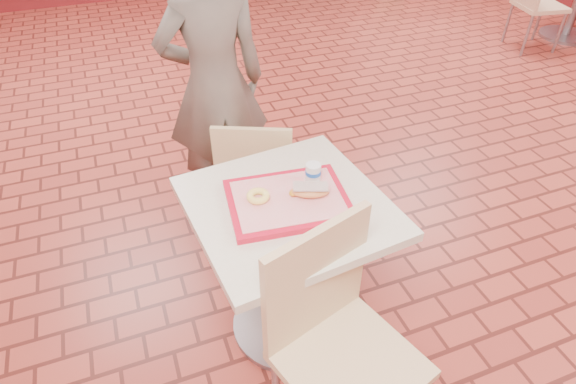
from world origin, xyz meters
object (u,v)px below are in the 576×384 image
object	(u,v)px
main_table	(288,249)
long_john_donut	(309,191)
chair_main_front	(336,335)
ring_donut	(258,196)
serving_tray	(288,201)
paper_cup	(313,173)
chair_main_back	(257,178)
customer	(215,85)

from	to	relation	value
main_table	long_john_donut	bearing A→B (deg)	-9.22
chair_main_front	ring_donut	xyz separation A→B (m)	(-0.12, 0.51, 0.30)
serving_tray	paper_cup	distance (m)	0.16
serving_tray	ring_donut	bearing A→B (deg)	162.17
serving_tray	paper_cup	xyz separation A→B (m)	(0.14, 0.07, 0.06)
chair_main_back	paper_cup	xyz separation A→B (m)	(0.08, -0.55, 0.40)
long_john_donut	ring_donut	bearing A→B (deg)	165.82
chair_main_front	serving_tray	size ratio (longest dim) A/B	2.08
long_john_donut	serving_tray	bearing A→B (deg)	170.78
chair_main_back	customer	bearing A→B (deg)	-55.55
customer	serving_tray	size ratio (longest dim) A/B	3.50
paper_cup	serving_tray	bearing A→B (deg)	-153.32
customer	long_john_donut	size ratio (longest dim) A/B	9.75
ring_donut	paper_cup	xyz separation A→B (m)	(0.25, 0.03, 0.03)
serving_tray	main_table	bearing A→B (deg)	0.00
customer	ring_donut	bearing A→B (deg)	85.98
ring_donut	serving_tray	bearing A→B (deg)	-17.83
chair_main_back	main_table	bearing A→B (deg)	109.12
main_table	chair_main_back	xyz separation A→B (m)	(0.05, 0.62, -0.07)
serving_tray	long_john_donut	distance (m)	0.10
main_table	ring_donut	bearing A→B (deg)	162.17
serving_tray	ring_donut	distance (m)	0.12
chair_main_back	long_john_donut	xyz separation A→B (m)	(0.03, -0.64, 0.38)
main_table	long_john_donut	size ratio (longest dim) A/B	4.74
main_table	chair_main_front	xyz separation A→B (m)	(0.01, -0.48, 0.01)
chair_main_back	long_john_donut	world-z (taller)	long_john_donut
long_john_donut	main_table	bearing A→B (deg)	170.78
main_table	customer	size ratio (longest dim) A/B	0.49
main_table	chair_main_front	size ratio (longest dim) A/B	0.82
paper_cup	customer	bearing A→B (deg)	99.32
customer	serving_tray	bearing A→B (deg)	92.12
customer	long_john_donut	distance (m)	1.10
chair_main_front	customer	world-z (taller)	customer
main_table	chair_main_back	distance (m)	0.63
chair_main_front	chair_main_back	size ratio (longest dim) A/B	1.16
ring_donut	long_john_donut	bearing A→B (deg)	-14.18
chair_main_back	long_john_donut	distance (m)	0.74
main_table	serving_tray	xyz separation A→B (m)	(-0.00, 0.00, 0.28)
customer	long_john_donut	xyz separation A→B (m)	(0.12, -1.10, 0.03)
chair_main_front	long_john_donut	size ratio (longest dim) A/B	5.81
long_john_donut	paper_cup	size ratio (longest dim) A/B	2.09
main_table	serving_tray	bearing A→B (deg)	180.00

